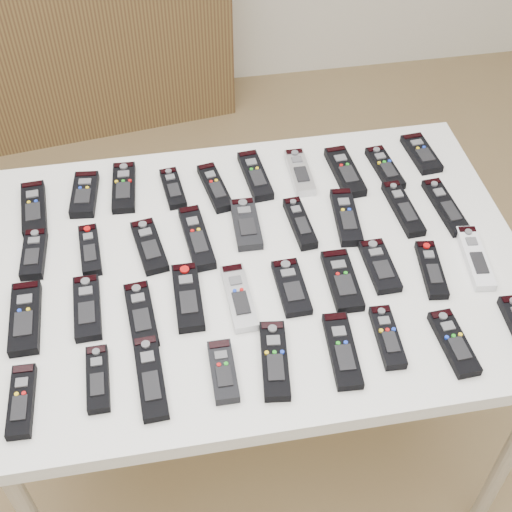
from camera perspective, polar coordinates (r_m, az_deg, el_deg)
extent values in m
plane|color=olive|center=(2.27, 0.79, -14.41)|extent=(4.00, 4.00, 0.00)
cube|color=white|center=(1.66, 0.00, -0.95)|extent=(1.25, 0.88, 0.04)
cylinder|color=beige|center=(1.93, 19.50, -14.92)|extent=(0.04, 0.04, 0.74)
cylinder|color=beige|center=(2.23, -16.23, -2.40)|extent=(0.04, 0.04, 0.74)
cylinder|color=beige|center=(2.32, 12.21, 1.20)|extent=(0.04, 0.04, 0.74)
cube|color=#49301D|center=(3.29, -17.74, 16.12)|extent=(1.73, 0.60, 0.85)
cube|color=black|center=(1.84, -17.34, 3.62)|extent=(0.07, 0.19, 0.02)
cube|color=black|center=(1.85, -13.56, 4.81)|extent=(0.08, 0.16, 0.02)
cube|color=black|center=(1.85, -10.53, 5.42)|extent=(0.07, 0.18, 0.02)
cube|color=black|center=(1.83, -6.66, 5.41)|extent=(0.06, 0.15, 0.02)
cube|color=black|center=(1.82, -3.31, 5.49)|extent=(0.07, 0.18, 0.02)
cube|color=black|center=(1.85, -0.07, 6.45)|extent=(0.07, 0.18, 0.02)
cube|color=#B7B7BC|center=(1.87, 3.51, 6.69)|extent=(0.05, 0.17, 0.02)
cube|color=black|center=(1.88, 7.13, 6.71)|extent=(0.07, 0.19, 0.02)
cube|color=black|center=(1.91, 10.27, 6.95)|extent=(0.06, 0.17, 0.02)
cube|color=black|center=(1.98, 13.08, 7.99)|extent=(0.07, 0.16, 0.02)
cube|color=black|center=(1.73, -17.35, 0.14)|extent=(0.06, 0.15, 0.02)
cube|color=black|center=(1.70, -13.14, 0.46)|extent=(0.05, 0.16, 0.02)
cube|color=black|center=(1.69, -8.53, 0.78)|extent=(0.08, 0.17, 0.02)
cube|color=black|center=(1.69, -4.76, 1.46)|extent=(0.07, 0.20, 0.02)
cube|color=black|center=(1.72, -0.78, 2.57)|extent=(0.06, 0.16, 0.02)
cube|color=black|center=(1.72, 3.54, 2.63)|extent=(0.05, 0.17, 0.02)
cube|color=black|center=(1.75, 7.22, 3.12)|extent=(0.07, 0.19, 0.02)
cube|color=black|center=(1.80, 11.69, 3.74)|extent=(0.06, 0.19, 0.02)
cube|color=black|center=(1.83, 14.93, 3.82)|extent=(0.06, 0.20, 0.02)
cube|color=black|center=(1.60, -17.98, -4.74)|extent=(0.06, 0.19, 0.02)
cube|color=black|center=(1.59, -13.35, -4.04)|extent=(0.06, 0.17, 0.02)
cube|color=black|center=(1.55, -9.18, -4.65)|extent=(0.07, 0.18, 0.02)
cube|color=black|center=(1.57, -5.47, -3.29)|extent=(0.06, 0.18, 0.02)
cube|color=#B7B7BC|center=(1.56, -1.37, -3.33)|extent=(0.06, 0.18, 0.02)
cube|color=black|center=(1.59, 2.85, -2.52)|extent=(0.06, 0.16, 0.02)
cube|color=black|center=(1.61, 6.90, -1.96)|extent=(0.06, 0.17, 0.02)
cube|color=black|center=(1.65, 9.87, -0.80)|extent=(0.06, 0.16, 0.02)
cube|color=black|center=(1.67, 13.85, -1.06)|extent=(0.06, 0.17, 0.02)
cube|color=silver|center=(1.72, 17.13, -0.13)|extent=(0.07, 0.19, 0.02)
cube|color=black|center=(1.48, -18.25, -10.96)|extent=(0.05, 0.16, 0.02)
cube|color=black|center=(1.47, -12.54, -9.57)|extent=(0.04, 0.15, 0.02)
cube|color=black|center=(1.45, -8.43, -9.59)|extent=(0.06, 0.20, 0.02)
cube|color=black|center=(1.45, -2.64, -9.20)|extent=(0.05, 0.14, 0.02)
cube|color=black|center=(1.46, 1.50, -8.34)|extent=(0.07, 0.19, 0.02)
cube|color=black|center=(1.49, 6.91, -7.50)|extent=(0.06, 0.19, 0.02)
cube|color=black|center=(1.52, 10.47, -6.40)|extent=(0.05, 0.16, 0.02)
cube|color=black|center=(1.54, 15.55, -6.72)|extent=(0.06, 0.17, 0.02)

